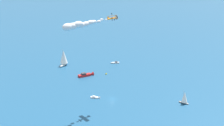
# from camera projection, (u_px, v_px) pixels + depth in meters

# --- Properties ---
(ground_plane) EXTENTS (2000.00, 2000.00, 0.00)m
(ground_plane) POSITION_uv_depth(u_px,v_px,m) (112.00, 99.00, 186.89)
(ground_plane) COLOR #1E517A
(sailboat_near_centre) EXTENTS (7.47, 10.60, 13.29)m
(sailboat_near_centre) POSITION_uv_depth(u_px,v_px,m) (64.00, 58.00, 240.94)
(sailboat_near_centre) COLOR white
(sailboat_near_centre) RESTS_ON ground_plane
(motorboat_offshore) EXTENTS (5.88, 2.48, 1.66)m
(motorboat_offshore) POSITION_uv_depth(u_px,v_px,m) (96.00, 97.00, 188.13)
(motorboat_offshore) COLOR white
(motorboat_offshore) RESTS_ON ground_plane
(motorboat_trailing) EXTENTS (11.34, 7.19, 3.24)m
(motorboat_trailing) POSITION_uv_depth(u_px,v_px,m) (87.00, 75.00, 221.69)
(motorboat_trailing) COLOR #B21E1E
(motorboat_trailing) RESTS_ON ground_plane
(motorboat_ahead) EXTENTS (6.40, 1.83, 1.84)m
(motorboat_ahead) POSITION_uv_depth(u_px,v_px,m) (115.00, 63.00, 246.90)
(motorboat_ahead) COLOR white
(motorboat_ahead) RESTS_ON ground_plane
(sailboat_mid_cluster) EXTENTS (5.82, 5.12, 7.85)m
(sailboat_mid_cluster) POSITION_uv_depth(u_px,v_px,m) (184.00, 98.00, 180.39)
(sailboat_mid_cluster) COLOR #9E9993
(sailboat_mid_cluster) RESTS_ON ground_plane
(marker_buoy) EXTENTS (1.10, 1.10, 2.10)m
(marker_buoy) POSITION_uv_depth(u_px,v_px,m) (106.00, 74.00, 224.59)
(marker_buoy) COLOR yellow
(marker_buoy) RESTS_ON ground_plane
(biplane_lead) EXTENTS (6.68, 6.60, 3.68)m
(biplane_lead) POSITION_uv_depth(u_px,v_px,m) (112.00, 18.00, 171.23)
(biplane_lead) COLOR orange
(wingwalker_lead) EXTENTS (1.06, 1.16, 1.53)m
(wingwalker_lead) POSITION_uv_depth(u_px,v_px,m) (112.00, 14.00, 170.86)
(wingwalker_lead) COLOR black
(smoke_trail_lead) EXTENTS (23.67, 20.81, 4.80)m
(smoke_trail_lead) POSITION_uv_depth(u_px,v_px,m) (78.00, 25.00, 155.32)
(smoke_trail_lead) COLOR silver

